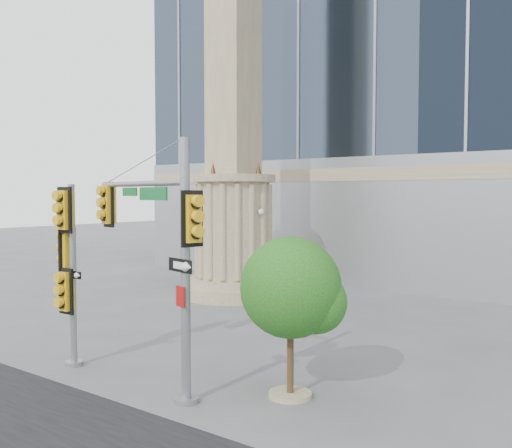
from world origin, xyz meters
The scene contains 5 objects.
ground centered at (0.00, 0.00, 0.00)m, with size 120.00×120.00×0.00m, color #545456.
monument centered at (-6.00, 9.00, 5.52)m, with size 4.40×4.40×16.60m.
main_signal_pole centered at (0.03, -0.94, 3.37)m, with size 4.15×1.35×5.44m.
secondary_signal_pole centered at (-3.10, -1.10, 2.67)m, with size 0.79×0.58×4.55m.
street_tree centered at (2.56, 0.41, 2.25)m, with size 2.19×2.14×3.41m.
Camera 1 is at (9.05, -9.55, 4.30)m, focal length 40.00 mm.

